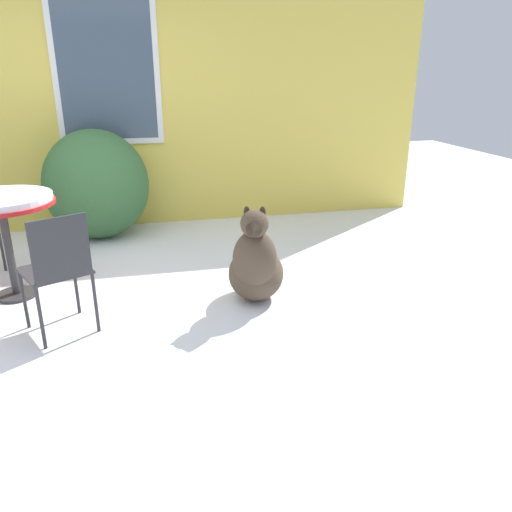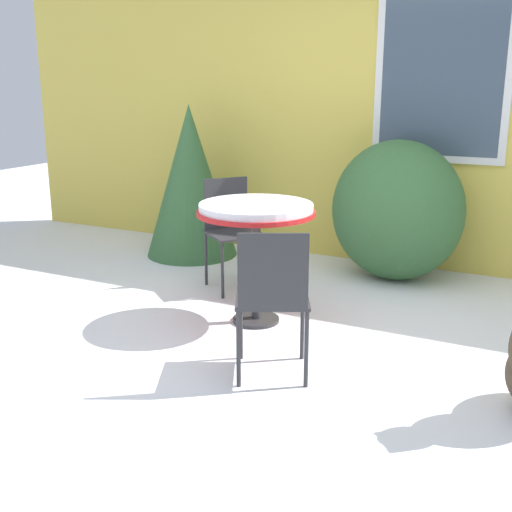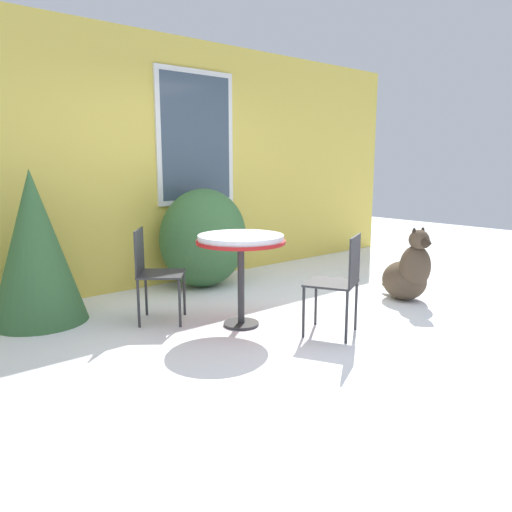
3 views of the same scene
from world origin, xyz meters
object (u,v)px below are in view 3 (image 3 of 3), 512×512
patio_chair_near_table (154,270)px  patio_chair_far_side (339,279)px  patio_table (241,246)px  dog (408,274)px

patio_chair_near_table → patio_chair_far_side: same height
patio_chair_near_table → patio_chair_far_side: 1.67m
patio_chair_near_table → patio_chair_far_side: size_ratio=1.00×
patio_table → patio_chair_near_table: (-0.52, 0.62, -0.24)m
patio_chair_far_side → dog: bearing=162.6°
patio_table → patio_chair_far_side: 0.90m
dog → patio_table: bearing=-179.3°
patio_table → patio_chair_near_table: size_ratio=0.96×
patio_chair_far_side → dog: (1.38, 0.21, -0.19)m
patio_chair_near_table → patio_chair_far_side: bearing=-104.7°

